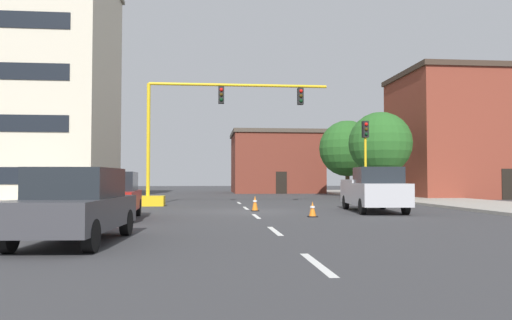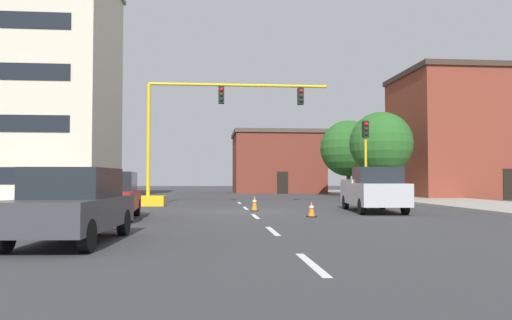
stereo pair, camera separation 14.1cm
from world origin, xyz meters
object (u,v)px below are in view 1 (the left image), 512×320
tree_right_mid (380,143)px  traffic_cone_roadside_a (313,209)px  tree_right_far (347,148)px  traffic_cone_roadside_b (255,203)px  sedan_red_mid_left (112,195)px  traffic_signal_gantry (176,163)px  pickup_truck_silver (374,190)px  traffic_light_pole_right (365,143)px  sedan_dark_gray_near_left (76,205)px

tree_right_mid → traffic_cone_roadside_a: (-7.96, -14.60, -3.66)m
tree_right_mid → tree_right_far: (-0.14, 7.80, 0.12)m
traffic_cone_roadside_b → traffic_cone_roadside_a: bearing=-62.9°
sedan_red_mid_left → tree_right_mid: bearing=43.8°
traffic_signal_gantry → pickup_truck_silver: traffic_signal_gantry is taller
traffic_signal_gantry → traffic_cone_roadside_b: traffic_signal_gantry is taller
traffic_cone_roadside_a → pickup_truck_silver: bearing=38.8°
traffic_signal_gantry → traffic_light_pole_right: traffic_signal_gantry is taller
tree_right_far → sedan_dark_gray_near_left: bearing=-116.8°
traffic_cone_roadside_b → sedan_dark_gray_near_left: bearing=-115.7°
pickup_truck_silver → traffic_cone_roadside_b: size_ratio=7.70×
pickup_truck_silver → sedan_dark_gray_near_left: 14.38m
traffic_cone_roadside_a → traffic_cone_roadside_b: size_ratio=0.84×
pickup_truck_silver → sedan_red_mid_left: size_ratio=1.21×
sedan_dark_gray_near_left → pickup_truck_silver: bearing=43.2°
tree_right_mid → sedan_red_mid_left: (-15.54, -14.92, -3.07)m
sedan_dark_gray_near_left → traffic_cone_roadside_b: size_ratio=6.39×
tree_right_far → sedan_red_mid_left: bearing=-124.1°
traffic_signal_gantry → pickup_truck_silver: 11.02m
traffic_light_pole_right → traffic_cone_roadside_a: bearing=-119.8°
sedan_red_mid_left → traffic_cone_roadside_a: bearing=2.5°
tree_right_mid → pickup_truck_silver: tree_right_mid is taller
traffic_signal_gantry → tree_right_mid: size_ratio=1.77×
traffic_signal_gantry → pickup_truck_silver: size_ratio=1.96×
traffic_light_pole_right → sedan_red_mid_left: (-12.52, -8.94, -2.64)m
tree_right_mid → traffic_cone_roadside_a: bearing=-118.6°
traffic_signal_gantry → sedan_red_mid_left: bearing=-101.1°
traffic_signal_gantry → traffic_cone_roadside_b: bearing=-51.3°
traffic_light_pole_right → pickup_truck_silver: (-1.56, -5.90, -2.55)m
traffic_cone_roadside_a → traffic_cone_roadside_b: 4.16m
pickup_truck_silver → traffic_light_pole_right: bearing=75.2°
tree_right_mid → traffic_cone_roadside_a: tree_right_mid is taller
tree_right_mid → sedan_dark_gray_near_left: tree_right_mid is taller
tree_right_far → pickup_truck_silver: size_ratio=1.17×
traffic_light_pole_right → traffic_cone_roadside_a: (-4.94, -8.61, -3.23)m
tree_right_far → pickup_truck_silver: bearing=-102.7°
tree_right_far → traffic_cone_roadside_b: (-9.71, -18.69, -3.73)m
tree_right_mid → sedan_dark_gray_near_left: 26.61m
traffic_cone_roadside_b → tree_right_far: bearing=62.5°
traffic_light_pole_right → sedan_red_mid_left: traffic_light_pole_right is taller
tree_right_mid → sedan_red_mid_left: 21.76m
pickup_truck_silver → sedan_dark_gray_near_left: pickup_truck_silver is taller
traffic_signal_gantry → traffic_light_pole_right: size_ratio=2.27×
tree_right_mid → traffic_light_pole_right: bearing=-116.8°
tree_right_mid → tree_right_far: size_ratio=0.95×
sedan_red_mid_left → sedan_dark_gray_near_left: bearing=-86.0°
traffic_light_pole_right → tree_right_far: bearing=78.2°
sedan_dark_gray_near_left → sedan_red_mid_left: (-0.48, 6.80, 0.00)m
traffic_light_pole_right → sedan_dark_gray_near_left: (-12.04, -15.74, -2.64)m
sedan_dark_gray_near_left → tree_right_far: bearing=63.2°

